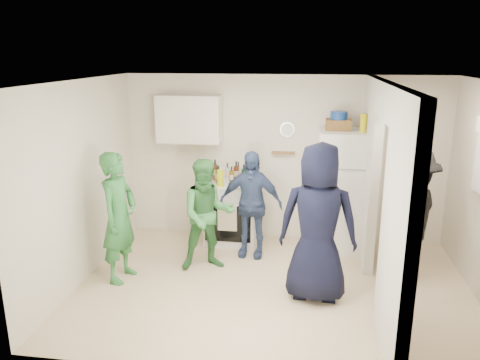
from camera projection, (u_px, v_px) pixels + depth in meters
name	position (u px, v px, depth m)	size (l,w,h in m)	color
floor	(273.00, 287.00, 5.80)	(4.80, 4.80, 0.00)	beige
wall_back	(283.00, 159.00, 7.08)	(4.80, 4.80, 0.00)	silver
wall_front	(260.00, 250.00, 3.84)	(4.80, 4.80, 0.00)	silver
wall_left	(82.00, 183.00, 5.80)	(3.40, 3.40, 0.00)	silver
ceiling	(278.00, 82.00, 5.13)	(4.80, 4.80, 0.00)	white
partition_pier_back	(369.00, 171.00, 6.35)	(0.12, 1.20, 2.50)	silver
partition_pier_front	(398.00, 231.00, 4.25)	(0.12, 1.20, 2.50)	silver
partition_header	(389.00, 102.00, 5.02)	(0.12, 1.00, 0.40)	silver
stove	(231.00, 212.00, 7.08)	(0.78, 0.65, 0.93)	white
upper_cabinet	(189.00, 119.00, 6.95)	(0.95, 0.34, 0.70)	silver
fridge	(342.00, 191.00, 6.72)	(0.72, 0.70, 1.76)	white
wicker_basket	(338.00, 125.00, 6.53)	(0.35, 0.25, 0.15)	brown
blue_bowl	(339.00, 115.00, 6.49)	(0.24, 0.24, 0.11)	navy
yellow_cup_stack_top	(363.00, 123.00, 6.32)	(0.09, 0.09, 0.25)	yellow
wall_clock	(287.00, 129.00, 6.94)	(0.22, 0.22, 0.03)	white
spice_shelf	(283.00, 153.00, 7.01)	(0.35, 0.08, 0.03)	olive
yellow_cup_stack_stove	(220.00, 178.00, 6.73)	(0.09, 0.09, 0.25)	#C9D512
red_cup	(244.00, 183.00, 6.72)	(0.09, 0.09, 0.12)	red
person_green_left	(119.00, 217.00, 5.81)	(0.61, 0.40, 1.66)	#317B43
person_green_center	(208.00, 215.00, 6.13)	(0.73, 0.57, 1.50)	#3C894C
person_denim	(251.00, 204.00, 6.53)	(0.89, 0.37, 1.52)	#39517E
person_navy	(318.00, 223.00, 5.32)	(0.91, 0.59, 1.87)	black
person_nook	(410.00, 215.00, 5.80)	(1.11, 0.64, 1.71)	black
bottle_a	(215.00, 170.00, 7.09)	(0.08, 0.08, 0.31)	#642E14
bottle_b	(219.00, 175.00, 6.88)	(0.06, 0.06, 0.28)	#26501A
bottle_c	(227.00, 171.00, 7.08)	(0.06, 0.06, 0.27)	#B2BEC1
bottle_d	(232.00, 175.00, 6.87)	(0.06, 0.06, 0.27)	#5D4F10
bottle_e	(238.00, 171.00, 7.08)	(0.06, 0.06, 0.28)	#A2ADB4
bottle_f	(244.00, 174.00, 6.93)	(0.07, 0.07, 0.28)	#153B22
bottle_g	(250.00, 173.00, 7.00)	(0.07, 0.07, 0.27)	olive
bottle_h	(209.00, 175.00, 6.87)	(0.06, 0.06, 0.26)	#B6B7C3
bottle_i	(236.00, 171.00, 7.00)	(0.08, 0.08, 0.31)	#50200D
bottle_j	(251.00, 175.00, 6.79)	(0.08, 0.08, 0.32)	#205E33
bottle_k	(217.00, 174.00, 6.99)	(0.06, 0.06, 0.24)	olive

